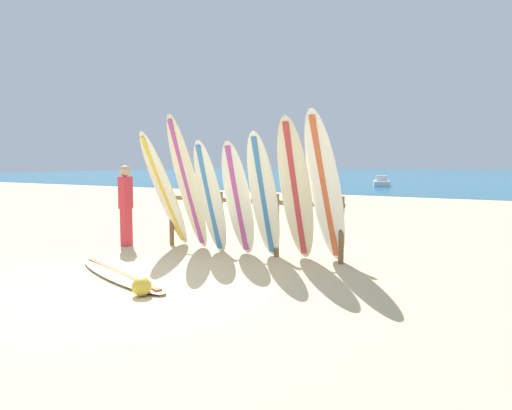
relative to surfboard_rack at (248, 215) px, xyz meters
name	(u,v)px	position (x,y,z in m)	size (l,w,h in m)	color
ground_plane	(121,287)	(-0.25, -2.82, -0.71)	(120.00, 120.00, 0.00)	#D3BC8C
ocean_water	(485,175)	(-0.25, 55.18, -0.70)	(120.00, 80.00, 0.01)	#196B93
surfboard_rack	(248,215)	(0.00, 0.00, 0.00)	(3.62, 0.09, 1.10)	brown
surfboard_leaning_far_left	(164,190)	(-1.65, -0.33, 0.40)	(0.63, 1.18, 2.22)	silver
surfboard_leaning_left	(187,184)	(-1.07, -0.36, 0.54)	(0.61, 0.97, 2.50)	beige
surfboard_leaning_center_left	(210,198)	(-0.51, -0.43, 0.31)	(0.69, 0.72, 2.03)	silver
surfboard_leaning_center	(238,199)	(-0.02, -0.28, 0.30)	(0.63, 0.69, 2.01)	silver
surfboard_leaning_center_right	(264,197)	(0.55, -0.40, 0.37)	(0.56, 0.96, 2.15)	white
surfboard_leaning_right	(296,191)	(1.10, -0.32, 0.48)	(0.57, 1.00, 2.37)	beige
surfboard_leaning_far_right	(325,189)	(1.59, -0.27, 0.52)	(0.62, 1.10, 2.45)	white
surfboard_lying_on_sand	(120,274)	(-0.69, -2.41, -0.67)	(2.62, 1.43, 0.08)	beige
beachgoer_standing	(126,202)	(-2.45, -0.54, 0.16)	(0.21, 0.27, 1.58)	#D8333F
small_boat_offshore	(382,182)	(-4.18, 24.21, -0.45)	(1.63, 2.41, 0.71)	silver
beach_ball	(142,286)	(0.27, -2.99, -0.59)	(0.24, 0.24, 0.24)	gold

